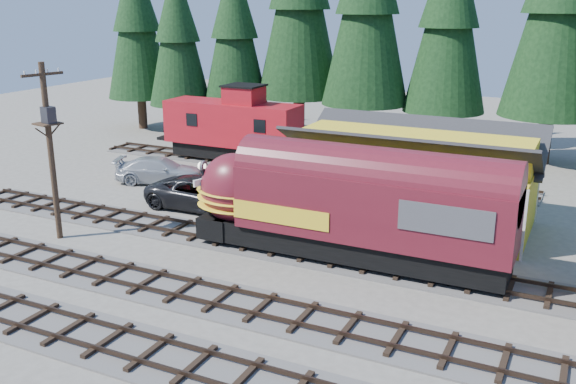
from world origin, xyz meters
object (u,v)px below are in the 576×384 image
at_px(depot, 413,169).
at_px(locomotive, 338,209).
at_px(pickup_truck_b, 160,170).
at_px(utility_pole, 50,141).
at_px(pickup_truck_a, 202,194).
at_px(caboose, 233,127).

bearing_deg(depot, locomotive, -104.06).
bearing_deg(pickup_truck_b, utility_pole, 167.55).
distance_m(locomotive, pickup_truck_b, 16.83).
relative_size(depot, pickup_truck_b, 2.25).
relative_size(depot, locomotive, 0.84).
relative_size(depot, pickup_truck_a, 1.97).
bearing_deg(caboose, locomotive, -45.54).
distance_m(depot, locomotive, 6.72).
bearing_deg(locomotive, caboose, 134.46).
bearing_deg(pickup_truck_a, utility_pole, 150.48).
height_order(utility_pole, pickup_truck_a, utility_pole).
bearing_deg(pickup_truck_b, depot, -113.23).
distance_m(depot, utility_pole, 18.26).
relative_size(depot, caboose, 1.26).
bearing_deg(utility_pole, depot, 45.78).
xyz_separation_m(caboose, pickup_truck_b, (-1.48, -6.98, -1.78)).
bearing_deg(caboose, depot, -26.02).
xyz_separation_m(utility_pole, pickup_truck_b, (-1.66, 10.47, -4.15)).
xyz_separation_m(caboose, utility_pole, (0.19, -17.46, 2.37)).
height_order(depot, pickup_truck_a, depot).
bearing_deg(depot, pickup_truck_b, 178.23).
height_order(locomotive, caboose, caboose).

